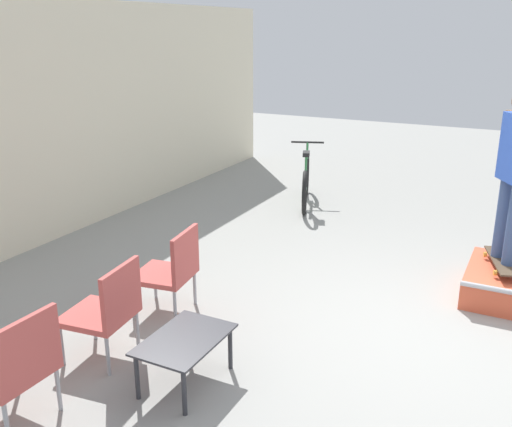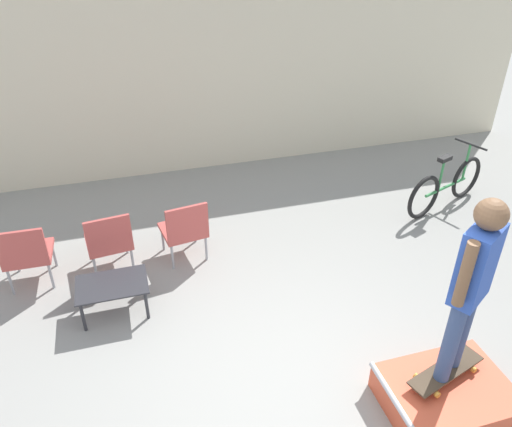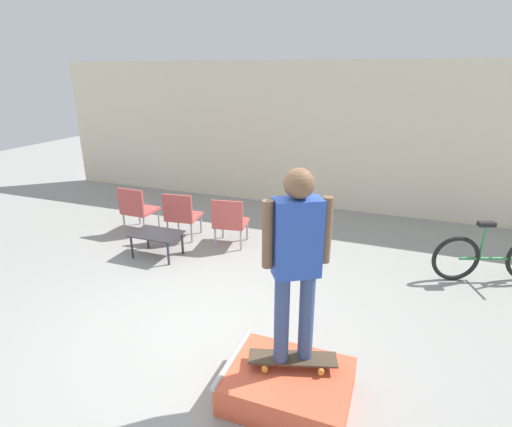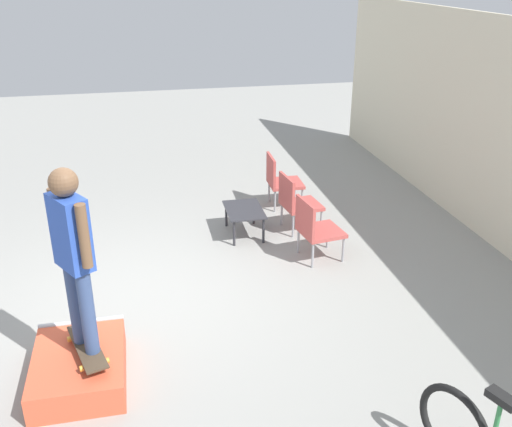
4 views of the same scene
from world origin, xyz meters
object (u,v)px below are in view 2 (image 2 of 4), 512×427
at_px(coffee_table, 112,288).
at_px(patio_chair_right, 185,228).
at_px(person_skater, 473,279).
at_px(bicycle, 446,186).
at_px(patio_chair_left, 26,253).
at_px(patio_chair_center, 109,240).
at_px(skate_ramp_box, 446,397).
at_px(skateboard_on_ramp, 446,371).

relative_size(coffee_table, patio_chair_right, 0.90).
distance_m(person_skater, bicycle, 3.78).
height_order(patio_chair_left, patio_chair_right, same).
xyz_separation_m(coffee_table, patio_chair_right, (0.92, 0.76, 0.12)).
bearing_deg(patio_chair_right, patio_chair_center, -8.51).
xyz_separation_m(coffee_table, patio_chair_left, (-0.91, 0.76, 0.12)).
bearing_deg(person_skater, skate_ramp_box, -128.05).
bearing_deg(bicycle, person_skater, -144.69).
relative_size(patio_chair_center, patio_chair_right, 1.00).
distance_m(coffee_table, patio_chair_center, 0.77).
xyz_separation_m(patio_chair_left, patio_chair_right, (1.83, 0.00, 0.00)).
bearing_deg(patio_chair_left, coffee_table, 141.40).
distance_m(person_skater, coffee_table, 3.59).
relative_size(skateboard_on_ramp, patio_chair_center, 0.96).
distance_m(coffee_table, bicycle, 4.92).
distance_m(skateboard_on_ramp, person_skater, 1.03).
bearing_deg(skateboard_on_ramp, skate_ramp_box, -113.41).
distance_m(skate_ramp_box, bicycle, 3.72).
relative_size(skateboard_on_ramp, patio_chair_right, 0.96).
height_order(person_skater, bicycle, person_skater).
relative_size(person_skater, patio_chair_center, 2.04).
bearing_deg(bicycle, patio_chair_left, 161.84).
relative_size(patio_chair_right, bicycle, 0.53).
xyz_separation_m(skateboard_on_ramp, patio_chair_center, (-2.77, 2.78, 0.09)).
distance_m(person_skater, patio_chair_left, 4.71).
height_order(skate_ramp_box, patio_chair_right, patio_chair_right).
relative_size(patio_chair_left, patio_chair_center, 1.00).
bearing_deg(patio_chair_center, patio_chair_left, -6.94).
height_order(skateboard_on_ramp, patio_chair_left, patio_chair_left).
relative_size(skate_ramp_box, bicycle, 0.69).
xyz_separation_m(patio_chair_left, bicycle, (5.73, 0.22, -0.11)).
xyz_separation_m(coffee_table, patio_chair_center, (0.01, 0.76, 0.12)).
height_order(coffee_table, patio_chair_right, patio_chair_right).
xyz_separation_m(skateboard_on_ramp, bicycle, (2.04, 3.00, -0.01)).
distance_m(patio_chair_right, bicycle, 3.91).
height_order(patio_chair_center, bicycle, bicycle).
bearing_deg(person_skater, patio_chair_center, 103.36).
bearing_deg(skateboard_on_ramp, patio_chair_right, 106.85).
bearing_deg(coffee_table, bicycle, 11.52).
relative_size(skateboard_on_ramp, person_skater, 0.47).
distance_m(coffee_table, patio_chair_left, 1.19).
bearing_deg(patio_chair_left, person_skater, 144.30).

